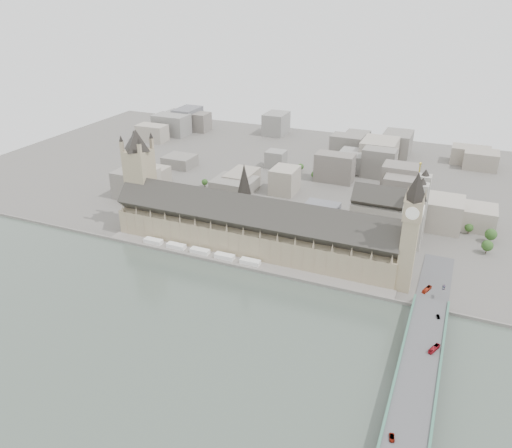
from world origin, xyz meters
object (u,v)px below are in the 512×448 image
at_px(red_bus_north, 427,289).
at_px(car_approach, 444,287).
at_px(palace_of_westminster, 252,228).
at_px(red_bus_south, 434,349).
at_px(westminster_bridge, 419,366).
at_px(elizabeth_tower, 411,224).
at_px(car_grey, 392,438).
at_px(victoria_tower, 140,174).
at_px(westminster_abbey, 390,214).
at_px(car_silver, 438,317).

xyz_separation_m(red_bus_north, car_approach, (11.78, 9.51, -0.76)).
bearing_deg(palace_of_westminster, red_bus_south, -29.29).
bearing_deg(westminster_bridge, elizabeth_tower, 104.11).
distance_m(palace_of_westminster, red_bus_north, 159.50).
xyz_separation_m(westminster_bridge, car_grey, (-6.54, -68.48, 5.95)).
xyz_separation_m(westminster_bridge, red_bus_south, (6.94, 12.45, 6.67)).
bearing_deg(car_approach, red_bus_south, -91.58).
distance_m(palace_of_westminster, victoria_tower, 126.41).
distance_m(westminster_abbey, car_silver, 144.55).
xyz_separation_m(victoria_tower, red_bus_north, (279.18, -31.13, -43.38)).
relative_size(palace_of_westminster, elizabeth_tower, 2.47).
height_order(elizabeth_tower, car_approach, elizabeth_tower).
bearing_deg(victoria_tower, car_grey, -33.26).
bearing_deg(red_bus_north, westminster_bridge, -65.48).
bearing_deg(red_bus_south, car_grey, -76.04).
bearing_deg(westminster_abbey, car_silver, -66.47).
bearing_deg(red_bus_south, car_silver, 114.30).
height_order(elizabeth_tower, car_silver, elizabeth_tower).
height_order(palace_of_westminster, car_grey, palace_of_westminster).
relative_size(palace_of_westminster, car_silver, 55.74).
relative_size(westminster_abbey, car_grey, 11.49).
relative_size(palace_of_westminster, red_bus_north, 23.40).
distance_m(palace_of_westminster, car_approach, 170.06).
xyz_separation_m(westminster_bridge, red_bus_north, (-4.82, 82.37, 6.70)).
height_order(westminster_bridge, car_silver, car_silver).
xyz_separation_m(red_bus_south, car_approach, (0.03, 79.43, -0.73)).
relative_size(red_bus_north, car_approach, 2.01).
bearing_deg(car_silver, car_approach, 73.29).
bearing_deg(westminster_bridge, car_silver, 82.85).
bearing_deg(westminster_bridge, victoria_tower, 158.22).
distance_m(palace_of_westminster, car_silver, 177.99).
bearing_deg(westminster_bridge, red_bus_south, 60.87).
distance_m(westminster_abbey, car_grey, 255.29).
distance_m(victoria_tower, red_bus_south, 311.03).
bearing_deg(elizabeth_tower, palace_of_westminster, 175.15).
bearing_deg(victoria_tower, car_silver, -12.22).
xyz_separation_m(victoria_tower, car_grey, (277.46, -181.98, -44.13)).
height_order(red_bus_north, car_approach, red_bus_north).
bearing_deg(car_silver, car_grey, -112.03).
relative_size(red_bus_south, car_silver, 2.33).
bearing_deg(westminster_abbey, victoria_tower, -163.50).
xyz_separation_m(victoria_tower, westminster_bridge, (284.00, -113.50, -50.08)).
relative_size(victoria_tower, car_grey, 16.90).
xyz_separation_m(elizabeth_tower, red_bus_south, (30.94, -83.05, -46.29)).
relative_size(westminster_abbey, red_bus_south, 6.14).
height_order(westminster_bridge, red_bus_north, red_bus_north).
height_order(elizabeth_tower, red_bus_south, elizabeth_tower).
relative_size(westminster_abbey, car_approach, 12.08).
xyz_separation_m(elizabeth_tower, car_silver, (30.35, -44.91, -47.05)).
height_order(elizabeth_tower, red_bus_north, elizabeth_tower).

